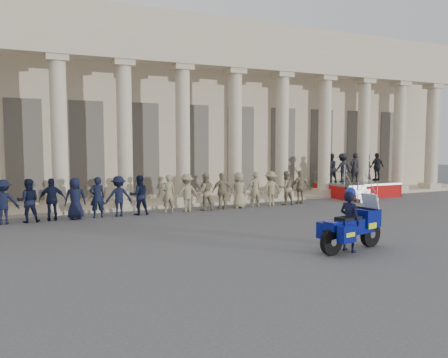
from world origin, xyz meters
TOP-DOWN VIEW (x-y plane):
  - ground at (0.00, 0.00)m, footprint 90.00×90.00m
  - building at (-0.00, 14.74)m, footprint 40.00×12.50m
  - officer_rank at (-2.83, 6.38)m, footprint 19.80×0.59m
  - reviewing_stand at (10.90, 7.75)m, footprint 4.02×3.72m
  - motorcycle at (2.67, -1.68)m, footprint 2.29×1.10m
  - rider at (2.55, -1.71)m, footprint 0.49×0.65m

SIDE VIEW (x-z plane):
  - ground at x=0.00m, z-range 0.00..0.00m
  - motorcycle at x=2.67m, z-range -0.10..1.38m
  - officer_rank at x=-2.83m, z-range 0.00..1.57m
  - rider at x=2.55m, z-range 0.00..1.70m
  - reviewing_stand at x=10.90m, z-range 0.07..2.36m
  - building at x=0.00m, z-range 0.02..9.02m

